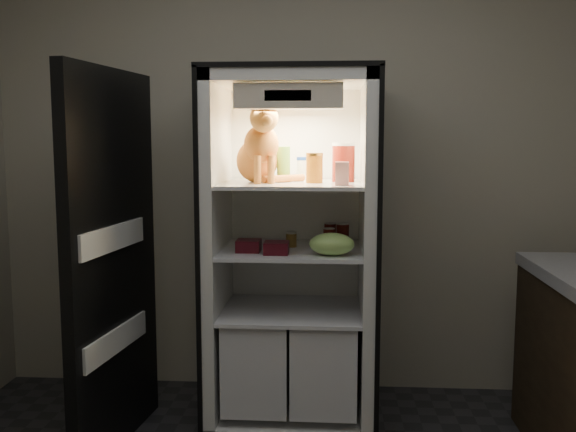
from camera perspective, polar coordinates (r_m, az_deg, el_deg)
name	(u,v)px	position (r m, az deg, el deg)	size (l,w,h in m)	color
room_shell	(265,106)	(2.04, -2.03, 9.73)	(3.60, 3.60, 3.60)	white
refrigerator	(292,273)	(3.49, 0.39, -5.12)	(0.90, 0.72, 1.88)	white
fridge_door	(113,264)	(3.24, -15.31, -4.12)	(0.17, 0.87, 1.85)	black
tabby_cat	(260,151)	(3.38, -2.54, 5.81)	(0.40, 0.44, 0.44)	#B25116
parmesan_shaker	(284,164)	(3.42, -0.40, 4.64)	(0.07, 0.07, 0.19)	green
mayo_tub	(305,169)	(3.53, 1.51, 4.24)	(0.09, 0.09, 0.13)	white
salsa_jar	(314,168)	(3.32, 2.36, 4.30)	(0.09, 0.09, 0.16)	maroon
pepper_jar	(343,162)	(3.43, 4.95, 4.78)	(0.12, 0.12, 0.21)	maroon
cream_carton	(342,174)	(3.17, 4.82, 3.78)	(0.07, 0.07, 0.11)	white
soda_can_a	(330,234)	(3.52, 3.76, -1.60)	(0.06, 0.06, 0.12)	black
soda_can_b	(343,235)	(3.44, 4.88, -1.72)	(0.07, 0.07, 0.13)	black
soda_can_c	(329,239)	(3.36, 3.67, -2.05)	(0.06, 0.06, 0.11)	black
condiment_jar	(291,239)	(3.44, 0.29, -2.09)	(0.06, 0.06, 0.08)	brown
grape_bag	(332,244)	(3.20, 3.92, -2.50)	(0.23, 0.16, 0.11)	#A3D463
berry_box_left	(249,246)	(3.31, -3.52, -2.65)	(0.12, 0.12, 0.06)	#460B13
berry_box_right	(276,248)	(3.24, -1.03, -2.85)	(0.12, 0.12, 0.06)	#460B13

